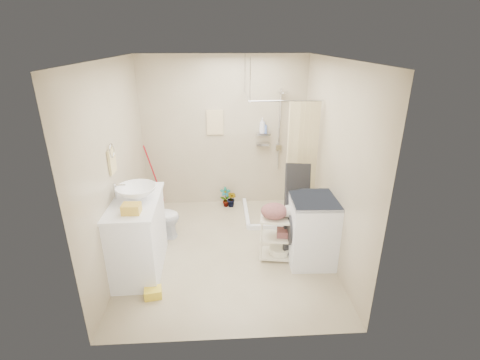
% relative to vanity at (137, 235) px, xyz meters
% --- Properties ---
extents(floor, '(3.20, 3.20, 0.00)m').
position_rel_vanity_xyz_m(floor, '(1.16, 0.35, -0.50)').
color(floor, tan).
rests_on(floor, ground).
extents(ceiling, '(2.80, 3.20, 0.04)m').
position_rel_vanity_xyz_m(ceiling, '(1.16, 0.35, 2.10)').
color(ceiling, silver).
rests_on(ceiling, ground).
extents(wall_back, '(2.80, 0.04, 2.60)m').
position_rel_vanity_xyz_m(wall_back, '(1.16, 1.95, 0.80)').
color(wall_back, '#B9AC8F').
rests_on(wall_back, ground).
extents(wall_front, '(2.80, 0.04, 2.60)m').
position_rel_vanity_xyz_m(wall_front, '(1.16, -1.25, 0.80)').
color(wall_front, '#B9AC8F').
rests_on(wall_front, ground).
extents(wall_left, '(0.04, 3.20, 2.60)m').
position_rel_vanity_xyz_m(wall_left, '(-0.24, 0.35, 0.80)').
color(wall_left, '#B9AC8F').
rests_on(wall_left, ground).
extents(wall_right, '(0.04, 3.20, 2.60)m').
position_rel_vanity_xyz_m(wall_right, '(2.56, 0.35, 0.80)').
color(wall_right, '#B9AC8F').
rests_on(wall_right, ground).
extents(vanity, '(0.65, 1.14, 0.99)m').
position_rel_vanity_xyz_m(vanity, '(0.00, 0.00, 0.00)').
color(vanity, silver).
rests_on(vanity, ground).
extents(sink, '(0.61, 0.61, 0.17)m').
position_rel_vanity_xyz_m(sink, '(0.06, 0.04, 0.58)').
color(sink, white).
rests_on(sink, vanity).
extents(counter_basket, '(0.21, 0.16, 0.11)m').
position_rel_vanity_xyz_m(counter_basket, '(0.07, -0.34, 0.55)').
color(counter_basket, gold).
rests_on(counter_basket, vanity).
extents(floor_basket, '(0.32, 0.27, 0.15)m').
position_rel_vanity_xyz_m(floor_basket, '(0.26, -0.57, -0.42)').
color(floor_basket, yellow).
rests_on(floor_basket, ground).
extents(toilet, '(0.69, 0.43, 0.67)m').
position_rel_vanity_xyz_m(toilet, '(0.12, 0.80, -0.16)').
color(toilet, silver).
rests_on(toilet, ground).
extents(mop, '(0.14, 0.14, 1.17)m').
position_rel_vanity_xyz_m(mop, '(-0.10, 1.83, 0.09)').
color(mop, '#AD0E1A').
rests_on(mop, ground).
extents(potted_plant_a, '(0.21, 0.15, 0.36)m').
position_rel_vanity_xyz_m(potted_plant_a, '(1.16, 1.75, -0.31)').
color(potted_plant_a, brown).
rests_on(potted_plant_a, ground).
extents(potted_plant_b, '(0.22, 0.21, 0.31)m').
position_rel_vanity_xyz_m(potted_plant_b, '(1.27, 1.73, -0.34)').
color(potted_plant_b, '#994D2E').
rests_on(potted_plant_b, ground).
extents(hanging_towel, '(0.28, 0.03, 0.42)m').
position_rel_vanity_xyz_m(hanging_towel, '(1.01, 1.93, 1.00)').
color(hanging_towel, beige).
rests_on(hanging_towel, wall_back).
extents(towel_ring, '(0.04, 0.22, 0.34)m').
position_rel_vanity_xyz_m(towel_ring, '(-0.22, 0.15, 0.97)').
color(towel_ring, '#DCC881').
rests_on(towel_ring, wall_left).
extents(tp_holder, '(0.08, 0.12, 0.14)m').
position_rel_vanity_xyz_m(tp_holder, '(-0.20, 0.40, 0.22)').
color(tp_holder, white).
rests_on(tp_holder, wall_left).
extents(shower, '(1.10, 1.10, 2.10)m').
position_rel_vanity_xyz_m(shower, '(2.01, 1.40, 0.55)').
color(shower, silver).
rests_on(shower, ground).
extents(shampoo_bottle_a, '(0.11, 0.11, 0.26)m').
position_rel_vanity_xyz_m(shampoo_bottle_a, '(1.81, 1.87, 0.95)').
color(shampoo_bottle_a, silver).
rests_on(shampoo_bottle_a, shower).
extents(shampoo_bottle_b, '(0.10, 0.10, 0.19)m').
position_rel_vanity_xyz_m(shampoo_bottle_b, '(1.85, 1.89, 0.92)').
color(shampoo_bottle_b, '#4D66AB').
rests_on(shampoo_bottle_b, shower).
extents(washing_machine, '(0.65, 0.67, 0.92)m').
position_rel_vanity_xyz_m(washing_machine, '(2.30, 0.06, -0.04)').
color(washing_machine, silver).
rests_on(washing_machine, ground).
extents(laundry_rack, '(0.58, 0.39, 0.74)m').
position_rel_vanity_xyz_m(laundry_rack, '(1.87, 0.14, -0.12)').
color(laundry_rack, beige).
rests_on(laundry_rack, ground).
extents(ironing_board, '(0.39, 0.20, 1.31)m').
position_rel_vanity_xyz_m(ironing_board, '(2.12, 0.29, 0.16)').
color(ironing_board, black).
rests_on(ironing_board, ground).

